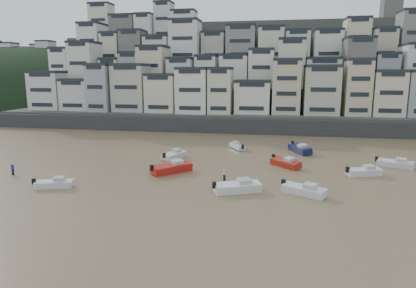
% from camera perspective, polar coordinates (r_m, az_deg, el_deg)
% --- Properties ---
extents(ground, '(400.00, 400.00, 0.00)m').
position_cam_1_polar(ground, '(31.61, -25.43, -17.09)').
color(ground, '#876649').
rests_on(ground, ground).
extents(sea_strip, '(340.00, 340.00, 0.00)m').
position_cam_1_polar(sea_strip, '(210.67, -27.00, 5.91)').
color(sea_strip, '#42565E').
rests_on(sea_strip, ground).
extents(harbor_wall, '(140.00, 3.00, 3.50)m').
position_cam_1_polar(harbor_wall, '(88.47, 5.55, 2.77)').
color(harbor_wall, '#38383A').
rests_on(harbor_wall, ground).
extents(hillside, '(141.04, 66.00, 50.00)m').
position_cam_1_polar(hillside, '(127.15, 9.37, 10.26)').
color(hillside, '#4C4C47').
rests_on(hillside, ground).
extents(headland, '(216.00, 135.00, 53.33)m').
position_cam_1_polar(headland, '(193.75, -25.23, 5.72)').
color(headland, black).
rests_on(headland, ground).
extents(boat_a, '(6.49, 4.39, 1.69)m').
position_cam_1_polar(boat_a, '(45.22, 4.57, -6.38)').
color(boat_a, white).
rests_on(boat_a, ground).
extents(boat_b, '(5.87, 4.36, 1.55)m').
position_cam_1_polar(boat_b, '(45.60, 14.53, -6.66)').
color(boat_b, silver).
rests_on(boat_b, ground).
extents(boat_c, '(6.22, 6.43, 1.84)m').
position_cam_1_polar(boat_c, '(53.96, -5.65, -3.44)').
color(boat_c, '#B41B16').
rests_on(boat_c, ground).
extents(boat_d, '(5.64, 3.39, 1.46)m').
position_cam_1_polar(boat_d, '(56.66, 22.89, -3.77)').
color(boat_d, silver).
rests_on(boat_d, ground).
extents(boat_e, '(5.29, 5.41, 1.55)m').
position_cam_1_polar(boat_e, '(58.22, 11.84, -2.70)').
color(boat_e, maroon).
rests_on(boat_e, ground).
extents(boat_f, '(3.74, 5.67, 1.47)m').
position_cam_1_polar(boat_f, '(62.67, -5.26, -1.57)').
color(boat_f, silver).
rests_on(boat_f, ground).
extents(boat_g, '(5.87, 3.77, 1.53)m').
position_cam_1_polar(boat_g, '(63.39, 26.86, -2.57)').
color(boat_g, silver).
rests_on(boat_g, ground).
extents(boat_h, '(3.90, 5.00, 1.33)m').
position_cam_1_polar(boat_h, '(70.37, 4.52, -0.23)').
color(boat_h, silver).
rests_on(boat_h, ground).
extents(boat_i, '(4.50, 6.78, 1.76)m').
position_cam_1_polar(boat_i, '(68.92, 13.96, -0.58)').
color(boat_i, '#121539').
rests_on(boat_i, ground).
extents(boat_j, '(5.25, 3.06, 1.36)m').
position_cam_1_polar(boat_j, '(50.71, -22.64, -5.48)').
color(boat_j, silver).
rests_on(boat_j, ground).
extents(person_blue, '(0.44, 0.44, 1.74)m').
position_cam_1_polar(person_blue, '(59.46, -27.85, -3.38)').
color(person_blue, '#1B26CF').
rests_on(person_blue, ground).
extents(person_pink, '(0.44, 0.44, 1.74)m').
position_cam_1_polar(person_pink, '(49.86, 2.54, -4.67)').
color(person_pink, '#D1A894').
rests_on(person_pink, ground).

